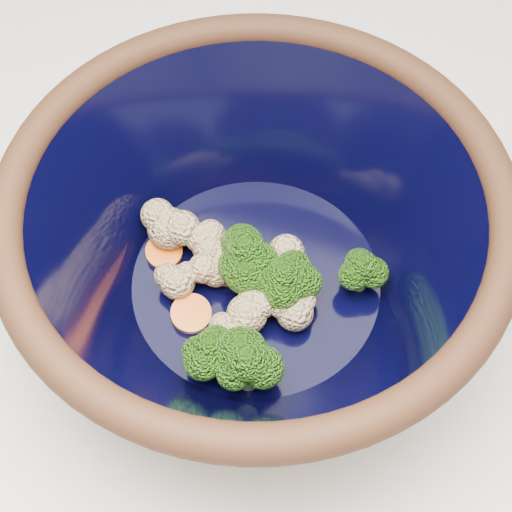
{
  "coord_description": "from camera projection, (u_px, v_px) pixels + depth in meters",
  "views": [
    {
      "loc": [
        0.09,
        -0.27,
        1.41
      ],
      "look_at": [
        0.0,
        -0.01,
        0.97
      ],
      "focal_mm": 50.0,
      "sensor_mm": 36.0,
      "label": 1
    }
  ],
  "objects": [
    {
      "name": "mixing_bowl",
      "position": [
        256.0,
        245.0,
        0.51
      ],
      "size": [
        0.41,
        0.41,
        0.15
      ],
      "rotation": [
        0.0,
        0.0,
        -0.29
      ],
      "color": "black",
      "rests_on": "counter"
    },
    {
      "name": "vegetable_pile",
      "position": [
        252.0,
        286.0,
        0.52
      ],
      "size": [
        0.19,
        0.14,
        0.06
      ],
      "color": "#608442",
      "rests_on": "mixing_bowl"
    },
    {
      "name": "counter",
      "position": [
        257.0,
        448.0,
        0.97
      ],
      "size": [
        1.2,
        1.2,
        0.9
      ],
      "primitive_type": "cube",
      "color": "white",
      "rests_on": "ground"
    }
  ]
}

